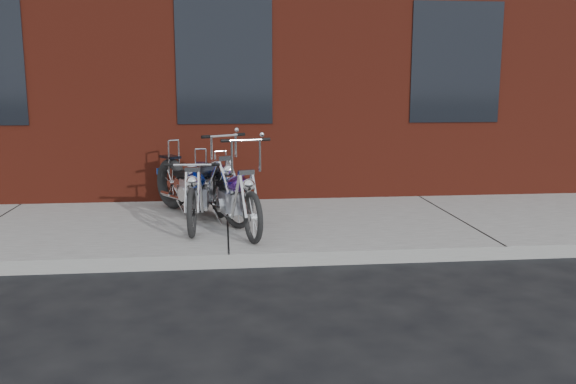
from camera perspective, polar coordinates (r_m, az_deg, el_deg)
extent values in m
plane|color=black|center=(6.39, -5.54, -7.15)|extent=(120.00, 120.00, 0.00)
cube|color=slate|center=(7.82, -5.67, -3.36)|extent=(22.00, 3.00, 0.15)
torus|color=black|center=(7.89, -6.16, -0.27)|extent=(0.29, 0.66, 0.65)
torus|color=black|center=(6.57, -2.95, -2.64)|extent=(0.21, 0.58, 0.59)
cube|color=#AAACAE|center=(7.35, -4.99, -1.11)|extent=(0.34, 0.41, 0.27)
ellipsoid|color=#451A7A|center=(7.06, -4.46, 0.60)|extent=(0.35, 0.54, 0.28)
cube|color=black|center=(7.54, -5.51, 0.57)|extent=(0.27, 0.30, 0.05)
cylinder|color=silver|center=(6.62, -3.28, -0.44)|extent=(0.10, 0.26, 0.49)
cylinder|color=silver|center=(6.65, -3.63, 4.80)|extent=(0.49, 0.15, 0.03)
cylinder|color=silver|center=(7.77, -6.07, 2.13)|extent=(0.02, 0.02, 0.43)
cylinder|color=silver|center=(7.59, -4.61, -1.64)|extent=(0.25, 0.80, 0.04)
torus|color=black|center=(8.25, -8.12, 0.13)|extent=(0.16, 0.65, 0.65)
torus|color=black|center=(6.89, -9.11, -2.17)|extent=(0.09, 0.58, 0.58)
cube|color=#AAACAE|center=(7.69, -8.48, -0.68)|extent=(0.27, 0.37, 0.27)
ellipsoid|color=#092DB7|center=(7.40, -8.71, 0.93)|extent=(0.26, 0.50, 0.28)
cube|color=beige|center=(7.89, -8.36, 0.91)|extent=(0.23, 0.26, 0.05)
cylinder|color=silver|center=(6.95, -9.07, -0.08)|extent=(0.05, 0.26, 0.48)
cylinder|color=silver|center=(7.01, -9.04, 2.41)|extent=(0.49, 0.05, 0.03)
cylinder|color=silver|center=(8.13, -8.23, 2.40)|extent=(0.02, 0.02, 0.43)
cylinder|color=silver|center=(7.90, -7.55, -1.24)|extent=(0.08, 0.81, 0.04)
torus|color=black|center=(8.56, -10.32, 0.65)|extent=(0.52, 0.67, 0.71)
torus|color=black|center=(7.28, -4.16, -1.15)|extent=(0.42, 0.57, 0.64)
cube|color=#AAACAE|center=(8.03, -8.05, 0.02)|extent=(0.45, 0.48, 0.30)
ellipsoid|color=black|center=(7.75, -7.00, 1.83)|extent=(0.52, 0.59, 0.30)
cube|color=black|center=(8.21, -9.05, 1.62)|extent=(0.35, 0.36, 0.06)
cylinder|color=silver|center=(7.34, -4.76, 0.99)|extent=(0.19, 0.26, 0.53)
cylinder|color=silver|center=(7.37, -5.38, 5.23)|extent=(0.47, 0.33, 0.03)
cylinder|color=silver|center=(8.44, -10.13, 3.10)|extent=(0.03, 0.03, 0.48)
cylinder|color=silver|center=(8.29, -8.14, -0.56)|extent=(0.54, 0.76, 0.05)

